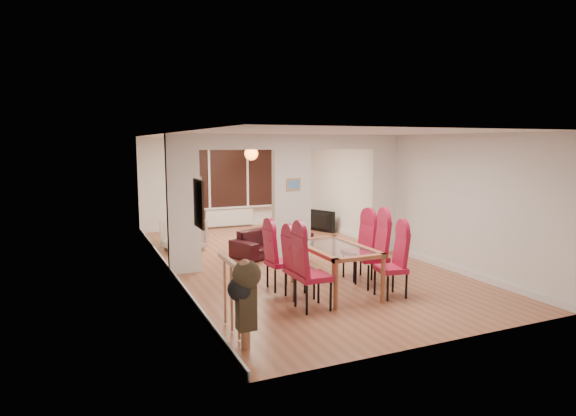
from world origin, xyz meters
TOP-DOWN VIEW (x-y plane):
  - floor at (0.00, 0.00)m, footprint 5.00×9.00m
  - room_walls at (0.00, 0.00)m, footprint 5.00×9.00m
  - divider_wall at (0.00, 0.00)m, footprint 5.00×0.18m
  - bay_window_blinds at (0.00, 4.44)m, footprint 3.00×0.08m
  - radiator at (0.00, 4.40)m, footprint 1.40×0.08m
  - pendant_light at (0.30, 3.30)m, footprint 0.36×0.36m
  - stair_newel at (-2.25, -3.20)m, footprint 0.40×1.20m
  - wall_poster at (-2.47, -2.40)m, footprint 0.04×0.52m
  - pillar_photo at (0.00, -0.10)m, footprint 0.30×0.03m
  - dining_table at (-0.20, -2.18)m, footprint 0.92×1.64m
  - dining_chair_la at (-0.90, -2.78)m, footprint 0.48×0.48m
  - dining_chair_lb at (-0.85, -2.23)m, footprint 0.43×0.43m
  - dining_chair_lc at (-0.95, -1.68)m, footprint 0.45×0.45m
  - dining_chair_ra at (0.49, -2.76)m, footprint 0.51×0.51m
  - dining_chair_rb at (0.53, -2.16)m, footprint 0.55×0.55m
  - dining_chair_rc at (0.56, -1.67)m, footprint 0.48×0.48m
  - sofa at (-0.10, 0.80)m, footprint 2.05×1.41m
  - armchair at (-1.85, 1.87)m, footprint 1.00×1.01m
  - person at (-1.41, 2.49)m, footprint 0.70×0.56m
  - television at (2.00, 2.75)m, footprint 1.00×0.54m
  - coffee_table at (0.53, 2.56)m, footprint 1.03×0.70m
  - bottle at (0.37, 2.52)m, footprint 0.07×0.07m
  - bowl at (0.63, 2.54)m, footprint 0.20×0.20m
  - shoes at (0.07, -0.29)m, footprint 0.25×0.27m

SIDE VIEW (x-z plane):
  - floor at x=0.00m, z-range -0.01..0.01m
  - shoes at x=0.07m, z-range 0.00..0.10m
  - coffee_table at x=0.53m, z-range 0.00..0.22m
  - bowl at x=0.63m, z-range 0.22..0.26m
  - sofa at x=-0.10m, z-range 0.00..0.56m
  - television at x=2.00m, z-range 0.00..0.60m
  - radiator at x=0.00m, z-range 0.05..0.55m
  - bottle at x=0.37m, z-range 0.22..0.50m
  - armchair at x=-1.85m, z-range 0.00..0.73m
  - dining_table at x=-0.20m, z-range 0.00..0.77m
  - dining_chair_lb at x=-0.85m, z-range 0.00..1.04m
  - dining_chair_lc at x=-0.95m, z-range 0.00..1.06m
  - dining_chair_ra at x=0.49m, z-range 0.00..1.08m
  - stair_newel at x=-2.25m, z-range 0.00..1.10m
  - dining_chair_rc at x=0.56m, z-range 0.00..1.11m
  - dining_chair_la at x=-0.90m, z-range 0.00..1.16m
  - dining_chair_rb at x=0.53m, z-range 0.00..1.17m
  - person at x=-1.41m, z-range 0.00..1.65m
  - room_walls at x=0.00m, z-range 0.00..2.60m
  - divider_wall at x=0.00m, z-range 0.00..2.60m
  - bay_window_blinds at x=0.00m, z-range 0.60..2.40m
  - wall_poster at x=-2.47m, z-range 1.27..1.94m
  - pillar_photo at x=0.00m, z-range 1.48..1.73m
  - pendant_light at x=0.30m, z-range 1.97..2.33m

